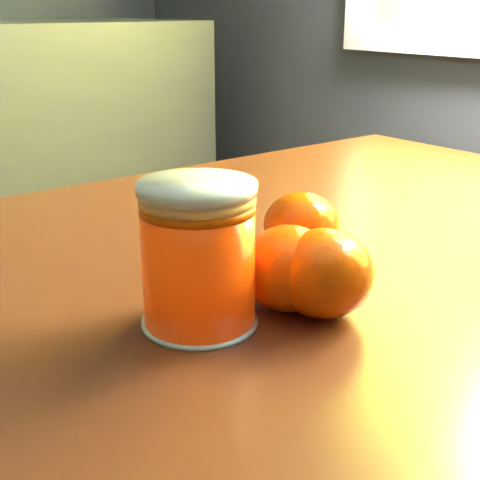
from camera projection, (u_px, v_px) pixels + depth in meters
table at (307, 325)px, 0.68m from camera, size 0.97×0.69×0.72m
juice_glass at (198, 256)px, 0.47m from camera, size 0.08×0.08×0.10m
orange_front at (289, 268)px, 0.50m from camera, size 0.09×0.09×0.06m
orange_back at (301, 225)px, 0.60m from camera, size 0.08×0.08×0.06m
orange_extra at (324, 273)px, 0.49m from camera, size 0.09×0.09×0.07m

